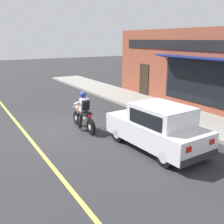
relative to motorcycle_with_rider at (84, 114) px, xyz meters
name	(u,v)px	position (x,y,z in m)	size (l,w,h in m)	color
ground_plane	(70,127)	(-0.43, 0.54, -0.68)	(80.00, 80.00, 0.00)	#2B2B2D
sidewalk_curb	(131,99)	(4.85, 3.54, -0.61)	(2.60, 22.00, 0.14)	gray
lane_stripe	(12,116)	(-2.23, 3.54, -0.67)	(0.12, 19.80, 0.01)	#D1C64C
storefront_building	(185,69)	(6.38, 0.65, 1.43)	(1.25, 11.61, 4.20)	brown
motorcycle_with_rider	(84,114)	(0.00, 0.00, 0.00)	(0.56, 2.02, 1.62)	black
car_hatchback	(157,127)	(1.30, -3.08, 0.09)	(1.81, 3.85, 1.57)	black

